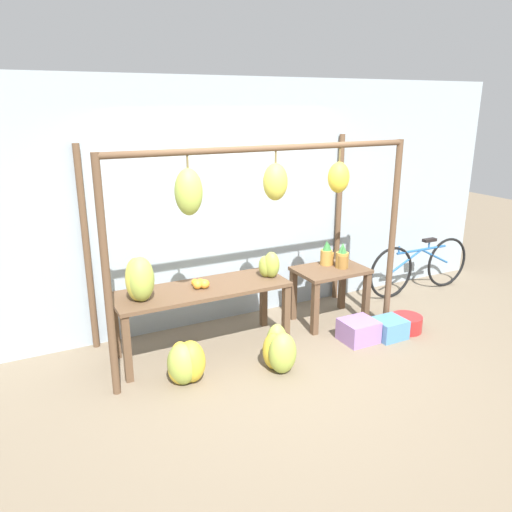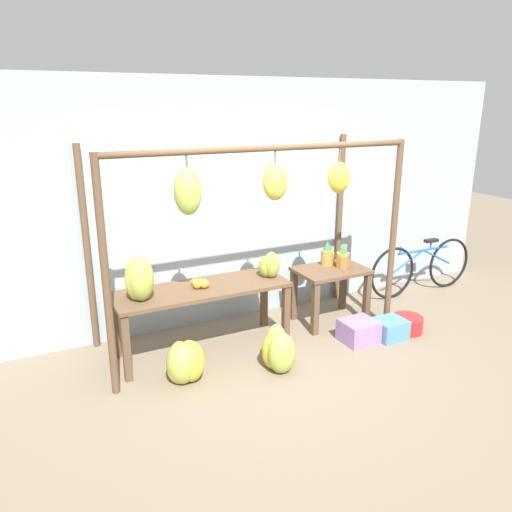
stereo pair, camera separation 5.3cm
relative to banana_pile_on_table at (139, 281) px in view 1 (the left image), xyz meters
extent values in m
plane|color=#756651|center=(1.21, -0.68, -0.90)|extent=(20.00, 20.00, 0.00)
cube|color=#99A8B2|center=(1.21, 0.74, 0.50)|extent=(8.00, 0.08, 2.80)
cylinder|color=brown|center=(-0.36, -0.36, 0.17)|extent=(0.07, 0.07, 2.15)
cylinder|color=brown|center=(2.77, -0.36, 0.17)|extent=(0.07, 0.07, 2.15)
cylinder|color=brown|center=(-0.36, 0.65, 0.17)|extent=(0.07, 0.07, 2.15)
cylinder|color=brown|center=(2.77, 0.65, 0.17)|extent=(0.07, 0.07, 2.15)
cylinder|color=brown|center=(1.21, -0.36, 1.22)|extent=(3.13, 0.06, 0.06)
cylinder|color=brown|center=(0.40, -0.36, 1.14)|extent=(0.02, 0.02, 0.10)
ellipsoid|color=#9EB247|center=(0.40, -0.36, 0.87)|extent=(0.25, 0.22, 0.42)
cylinder|color=brown|center=(1.26, -0.36, 1.13)|extent=(0.02, 0.02, 0.11)
ellipsoid|color=gold|center=(1.26, -0.36, 0.90)|extent=(0.24, 0.22, 0.36)
cylinder|color=brown|center=(1.99, -0.36, 1.12)|extent=(0.02, 0.02, 0.13)
ellipsoid|color=gold|center=(1.99, -0.36, 0.90)|extent=(0.23, 0.20, 0.31)
cube|color=brown|center=(0.64, 0.05, -0.21)|extent=(1.81, 0.62, 0.04)
cube|color=brown|center=(-0.21, -0.21, -0.57)|extent=(0.07, 0.07, 0.67)
cube|color=brown|center=(1.50, -0.21, -0.57)|extent=(0.07, 0.07, 0.67)
cube|color=brown|center=(-0.21, 0.30, -0.57)|extent=(0.07, 0.07, 0.67)
cube|color=brown|center=(1.50, 0.30, -0.57)|extent=(0.07, 0.07, 0.67)
cube|color=brown|center=(2.26, 0.07, -0.26)|extent=(0.82, 0.57, 0.04)
cube|color=brown|center=(1.90, -0.17, -0.59)|extent=(0.07, 0.07, 0.62)
cube|color=brown|center=(2.62, -0.17, -0.59)|extent=(0.07, 0.07, 0.62)
cube|color=brown|center=(1.90, 0.30, -0.59)|extent=(0.07, 0.07, 0.62)
cube|color=brown|center=(2.62, 0.30, -0.59)|extent=(0.07, 0.07, 0.62)
ellipsoid|color=#9EB247|center=(0.02, 0.01, -0.04)|extent=(0.22, 0.24, 0.31)
ellipsoid|color=gold|center=(0.01, 0.07, -0.04)|extent=(0.25, 0.27, 0.31)
ellipsoid|color=gold|center=(-0.03, -0.01, 0.02)|extent=(0.30, 0.31, 0.43)
ellipsoid|color=#9EB247|center=(0.01, -0.03, 0.02)|extent=(0.36, 0.36, 0.44)
sphere|color=orange|center=(0.64, 0.07, -0.15)|extent=(0.09, 0.09, 0.09)
sphere|color=orange|center=(0.67, 0.01, -0.15)|extent=(0.09, 0.09, 0.09)
sphere|color=orange|center=(0.59, 0.03, -0.15)|extent=(0.09, 0.09, 0.09)
sphere|color=orange|center=(0.66, 0.01, -0.15)|extent=(0.09, 0.09, 0.09)
sphere|color=orange|center=(0.61, 0.05, -0.15)|extent=(0.08, 0.08, 0.08)
sphere|color=orange|center=(0.60, 0.13, -0.16)|extent=(0.07, 0.07, 0.07)
cylinder|color=#B27F38|center=(2.40, 0.04, -0.15)|extent=(0.15, 0.15, 0.18)
cone|color=#428442|center=(2.40, 0.04, 0.00)|extent=(0.10, 0.10, 0.12)
cylinder|color=#A3702D|center=(2.33, 0.21, -0.17)|extent=(0.13, 0.13, 0.15)
cone|color=#337538|center=(2.33, 0.21, -0.04)|extent=(0.09, 0.09, 0.12)
cylinder|color=#B27F38|center=(2.30, 0.21, -0.15)|extent=(0.14, 0.14, 0.18)
cone|color=#337538|center=(2.30, 0.21, 0.00)|extent=(0.10, 0.10, 0.12)
cylinder|color=olive|center=(2.39, 0.01, -0.16)|extent=(0.12, 0.12, 0.16)
cone|color=#337538|center=(2.39, 0.01, -0.03)|extent=(0.08, 0.08, 0.12)
ellipsoid|color=gold|center=(0.31, -0.48, -0.70)|extent=(0.28, 0.31, 0.41)
ellipsoid|color=gold|center=(0.23, -0.44, -0.70)|extent=(0.26, 0.24, 0.41)
ellipsoid|color=gold|center=(0.21, -0.47, -0.76)|extent=(0.32, 0.33, 0.29)
ellipsoid|color=#9EB247|center=(0.23, -0.48, -0.70)|extent=(0.37, 0.38, 0.41)
ellipsoid|color=gold|center=(1.19, -0.65, -0.75)|extent=(0.26, 0.29, 0.32)
ellipsoid|color=#9EB247|center=(1.19, -0.56, -0.69)|extent=(0.25, 0.24, 0.43)
ellipsoid|color=gold|center=(1.12, -0.63, -0.71)|extent=(0.29, 0.30, 0.38)
ellipsoid|color=#9EB247|center=(1.15, -0.73, -0.70)|extent=(0.29, 0.26, 0.42)
cube|color=#9970B7|center=(2.24, -0.53, -0.78)|extent=(0.37, 0.34, 0.24)
cylinder|color=#AD2323|center=(2.89, -0.58, -0.81)|extent=(0.35, 0.35, 0.18)
torus|color=black|center=(4.43, 0.29, -0.55)|extent=(0.71, 0.05, 0.71)
torus|color=black|center=(3.42, 0.30, -0.55)|extent=(0.71, 0.05, 0.71)
cylinder|color=#235B9E|center=(3.92, 0.29, -0.30)|extent=(0.86, 0.04, 0.03)
cylinder|color=#235B9E|center=(4.18, 0.29, -0.42)|extent=(0.52, 0.03, 0.28)
cylinder|color=#235B9E|center=(3.67, 0.30, -0.42)|extent=(0.52, 0.03, 0.28)
cylinder|color=#235B9E|center=(4.05, 0.29, -0.25)|extent=(0.02, 0.02, 0.10)
cube|color=black|center=(4.05, 0.29, -0.18)|extent=(0.20, 0.08, 0.04)
cylinder|color=#235B9E|center=(3.52, 0.30, -0.25)|extent=(0.02, 0.02, 0.10)
ellipsoid|color=#93A33D|center=(1.37, 0.04, -0.08)|extent=(0.14, 0.16, 0.24)
ellipsoid|color=#93A33D|center=(1.42, -0.01, -0.05)|extent=(0.23, 0.23, 0.29)
ellipsoid|color=#B2993D|center=(1.40, 0.03, -0.09)|extent=(0.18, 0.18, 0.20)
cube|color=#4C84B2|center=(2.60, -0.62, -0.80)|extent=(0.34, 0.31, 0.22)
camera|label=1|loc=(-1.04, -4.46, 1.62)|focal=35.00mm
camera|label=2|loc=(-0.99, -4.49, 1.62)|focal=35.00mm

